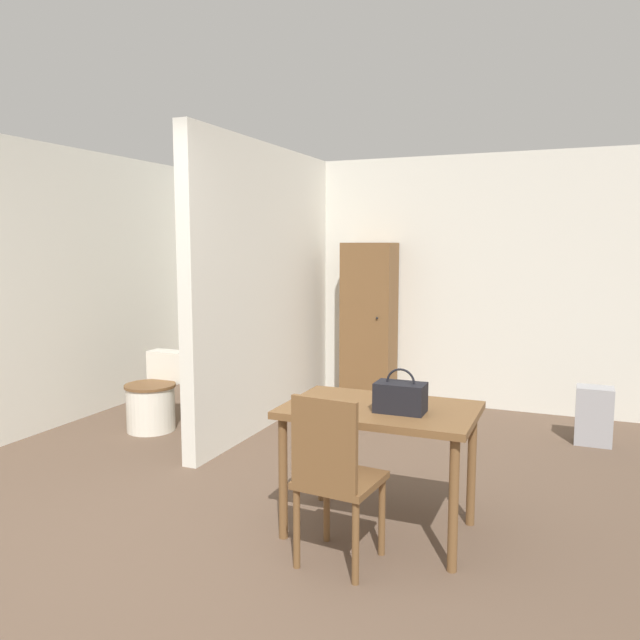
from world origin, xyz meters
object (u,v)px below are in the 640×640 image
at_px(dining_table, 380,422).
at_px(handbag, 400,397).
at_px(toilet, 154,399).
at_px(space_heater, 594,416).
at_px(wooden_chair, 334,474).
at_px(wooden_cabinet, 369,323).

relative_size(dining_table, handbag, 3.94).
distance_m(toilet, space_heater, 3.74).
distance_m(wooden_chair, space_heater, 2.94).
xyz_separation_m(wooden_chair, space_heater, (1.26, 2.65, -0.25)).
relative_size(handbag, space_heater, 0.56).
bearing_deg(toilet, space_heater, 15.83).
relative_size(wooden_chair, wooden_cabinet, 0.55).
bearing_deg(space_heater, dining_table, -118.18).
relative_size(dining_table, toilet, 1.60).
relative_size(toilet, space_heater, 1.39).
height_order(wooden_chair, space_heater, wooden_chair).
distance_m(dining_table, space_heater, 2.50).
relative_size(wooden_chair, space_heater, 1.90).
xyz_separation_m(toilet, wooden_cabinet, (1.46, 1.63, 0.55)).
bearing_deg(handbag, space_heater, 65.31).
height_order(toilet, handbag, handbag).
bearing_deg(wooden_chair, dining_table, 84.53).
height_order(dining_table, toilet, dining_table).
height_order(wooden_chair, toilet, wooden_chair).
bearing_deg(handbag, wooden_cabinet, 111.13).
distance_m(toilet, wooden_cabinet, 2.26).
bearing_deg(toilet, wooden_cabinet, 48.06).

